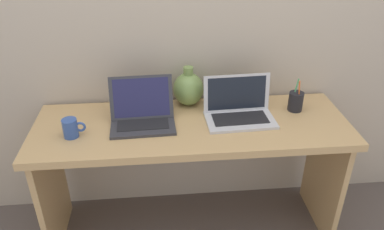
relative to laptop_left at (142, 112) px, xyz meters
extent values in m
plane|color=#564C47|center=(0.25, -0.04, -0.81)|extent=(6.00, 6.00, 0.00)
cube|color=#BCAD99|center=(0.25, 0.28, 0.39)|extent=(4.40, 0.04, 2.40)
cube|color=tan|center=(0.25, -0.04, -0.08)|extent=(1.64, 0.56, 0.04)
cube|color=tan|center=(-0.53, -0.04, -0.45)|extent=(0.03, 0.47, 0.70)
cube|color=tan|center=(1.04, -0.04, -0.45)|extent=(0.03, 0.47, 0.70)
cube|color=#333338|center=(0.00, -0.04, -0.05)|extent=(0.33, 0.25, 0.01)
cube|color=black|center=(0.00, -0.04, -0.04)|extent=(0.27, 0.15, 0.00)
cube|color=#333338|center=(0.00, 0.04, 0.06)|extent=(0.33, 0.10, 0.22)
cube|color=#23234C|center=(0.00, 0.04, 0.06)|extent=(0.29, 0.09, 0.19)
cube|color=silver|center=(0.51, -0.04, -0.05)|extent=(0.37, 0.24, 0.01)
cube|color=black|center=(0.51, -0.04, -0.04)|extent=(0.29, 0.14, 0.00)
cube|color=silver|center=(0.50, 0.06, 0.05)|extent=(0.36, 0.05, 0.20)
cube|color=black|center=(0.50, 0.06, 0.05)|extent=(0.32, 0.05, 0.18)
ellipsoid|color=#75934C|center=(0.25, 0.18, 0.03)|extent=(0.17, 0.17, 0.19)
cylinder|color=#75934C|center=(0.25, 0.18, 0.14)|extent=(0.05, 0.05, 0.05)
cylinder|color=#335199|center=(-0.35, -0.11, -0.01)|extent=(0.07, 0.07, 0.10)
torus|color=#335199|center=(-0.30, -0.11, -0.01)|extent=(0.05, 0.01, 0.05)
cylinder|color=black|center=(0.83, 0.05, -0.01)|extent=(0.08, 0.08, 0.11)
cylinder|color=orange|center=(0.84, 0.04, 0.05)|extent=(0.02, 0.01, 0.15)
cylinder|color=#4CA566|center=(0.83, 0.07, 0.05)|extent=(0.03, 0.02, 0.15)
camera|label=1|loc=(0.10, -1.72, 0.96)|focal=35.44mm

